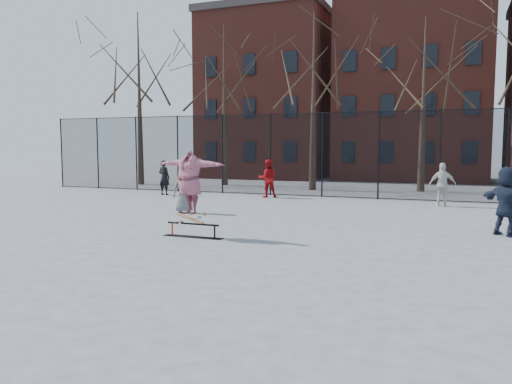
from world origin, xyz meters
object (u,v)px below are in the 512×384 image
at_px(bystander_grey, 184,190).
at_px(skateboard, 190,221).
at_px(bystander_white, 443,185).
at_px(skate_rail, 193,232).
at_px(bystander_black, 164,178).
at_px(skater, 190,187).
at_px(bystander_red, 268,178).
at_px(bystander_navy, 507,201).

bearing_deg(bystander_grey, skateboard, 96.64).
xyz_separation_m(bystander_grey, bystander_white, (8.69, 5.54, 0.04)).
relative_size(skate_rail, skateboard, 2.01).
bearing_deg(bystander_black, bystander_grey, 135.52).
bearing_deg(bystander_white, skate_rail, 50.33).
height_order(skater, bystander_red, skater).
height_order(skateboard, bystander_grey, bystander_grey).
distance_m(skate_rail, bystander_red, 10.50).
relative_size(skate_rail, bystander_red, 0.97).
height_order(bystander_white, bystander_navy, bystander_navy).
relative_size(bystander_black, bystander_white, 0.98).
distance_m(skateboard, skater, 0.91).
bearing_deg(bystander_white, skater, 49.98).
bearing_deg(bystander_grey, bystander_white, -172.51).
relative_size(skater, bystander_red, 1.18).
bearing_deg(bystander_red, skateboard, 69.84).
height_order(skateboard, bystander_white, bystander_white).
height_order(bystander_grey, bystander_navy, bystander_navy).
bearing_deg(bystander_red, bystander_grey, 52.29).
bearing_deg(bystander_white, bystander_grey, 24.84).
bearing_deg(bystander_red, bystander_black, -20.24).
xyz_separation_m(bystander_grey, bystander_navy, (10.45, -0.81, 0.11)).
bearing_deg(bystander_grey, bystander_red, -123.71).
bearing_deg(skateboard, bystander_grey, 121.65).
bearing_deg(bystander_white, skateboard, 49.98).
xyz_separation_m(skate_rail, bystander_red, (-1.69, 10.33, 0.74)).
relative_size(skater, bystander_white, 1.20).
distance_m(bystander_grey, bystander_red, 6.26).
height_order(skater, bystander_white, skater).
bearing_deg(skate_rail, bystander_white, 58.00).
distance_m(skater, bystander_red, 10.47).
relative_size(skate_rail, bystander_grey, 1.04).
bearing_deg(skater, bystander_navy, 30.12).
height_order(bystander_black, bystander_navy, bystander_navy).
height_order(skate_rail, bystander_navy, bystander_navy).
height_order(skateboard, skater, skater).
bearing_deg(bystander_navy, skate_rail, 66.91).
xyz_separation_m(skater, bystander_white, (6.13, 9.68, -0.46)).
bearing_deg(bystander_red, skater, 69.84).
distance_m(skateboard, bystander_navy, 8.59).
bearing_deg(bystander_red, bystander_navy, 114.64).
distance_m(bystander_red, bystander_navy, 11.80).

